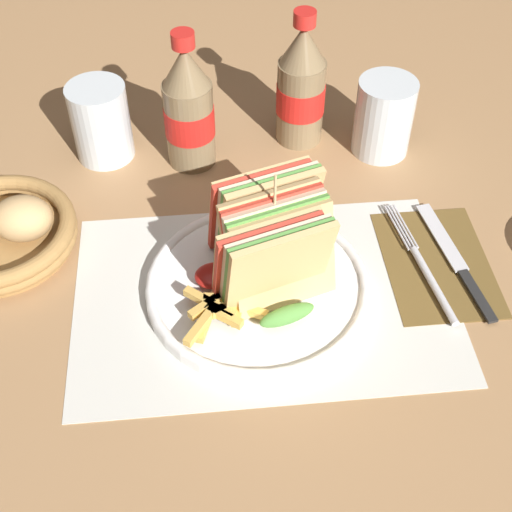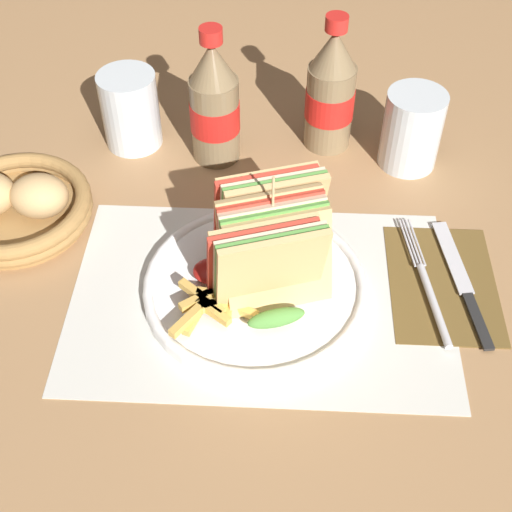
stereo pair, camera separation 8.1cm
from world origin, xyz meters
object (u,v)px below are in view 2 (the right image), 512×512
Objects in this scene: knife at (463,283)px; glass_far at (131,114)px; coke_bottle_near at (214,105)px; bread_basket at (15,206)px; club_sandwich at (271,243)px; glass_near at (411,134)px; coke_bottle_far at (331,92)px; fork at (429,291)px; plate_main at (255,286)px.

knife is 1.82× the size of glass_far.
coke_bottle_near reaches higher than bread_basket.
coke_bottle_near is 0.29m from bread_basket.
bread_basket is (-0.32, 0.10, -0.05)m from club_sandwich.
knife is 0.24m from glass_near.
glass_far is 0.57× the size of bread_basket.
bread_basket is (-0.39, -0.18, -0.06)m from coke_bottle_far.
coke_bottle_far is at bearing 24.48° from bread_basket.
knife is at bearing -30.74° from glass_far.
coke_bottle_near is at bearing -11.63° from glass_far.
knife is 0.50m from glass_far.
knife is 0.55m from bread_basket.
glass_far is at bearing 168.37° from coke_bottle_near.
fork is 1.00× the size of knife.
fork is at bearing -11.49° from bread_basket.
club_sandwich is at bearing -104.20° from coke_bottle_far.
club_sandwich is at bearing -17.00° from bread_basket.
glass_far is 0.21m from bread_basket.
fork reaches higher than knife.
plate_main reaches higher than knife.
coke_bottle_far is 0.44m from bread_basket.
glass_near is at bearing -0.34° from coke_bottle_near.
fork is at bearing -166.72° from knife.
glass_far is at bearing 54.22° from bread_basket.
glass_far is (-0.19, 0.27, 0.04)m from plate_main.
coke_bottle_far is at bearing 13.43° from coke_bottle_near.
bread_basket is at bearing 162.32° from knife.
glass_near is 0.38m from glass_far.
bread_basket is at bearing -155.52° from coke_bottle_far.
knife is (0.22, 0.01, -0.07)m from club_sandwich.
glass_near is at bearing 15.66° from bread_basket.
coke_bottle_far is at bearing 2.53° from glass_far.
coke_bottle_near reaches higher than fork.
glass_near is at bearing 81.90° from fork.
coke_bottle_near reaches higher than plate_main.
plate_main is 0.27m from coke_bottle_near.
bread_basket is at bearing 163.00° from club_sandwich.
coke_bottle_near is at bearing 104.84° from plate_main.
knife is at bearing 3.21° from club_sandwich.
fork is 1.83× the size of glass_far.
fork is 1.83× the size of glass_near.
coke_bottle_far reaches higher than fork.
glass_near is 1.00× the size of glass_far.
glass_far is (-0.20, 0.27, -0.03)m from club_sandwich.
plate_main is at bearing -154.60° from club_sandwich.
club_sandwich reaches higher than plate_main.
plate_main reaches higher than fork.
club_sandwich reaches higher than glass_near.
bread_basket is at bearing -149.29° from coke_bottle_near.
glass_near is (0.26, -0.00, -0.04)m from coke_bottle_near.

